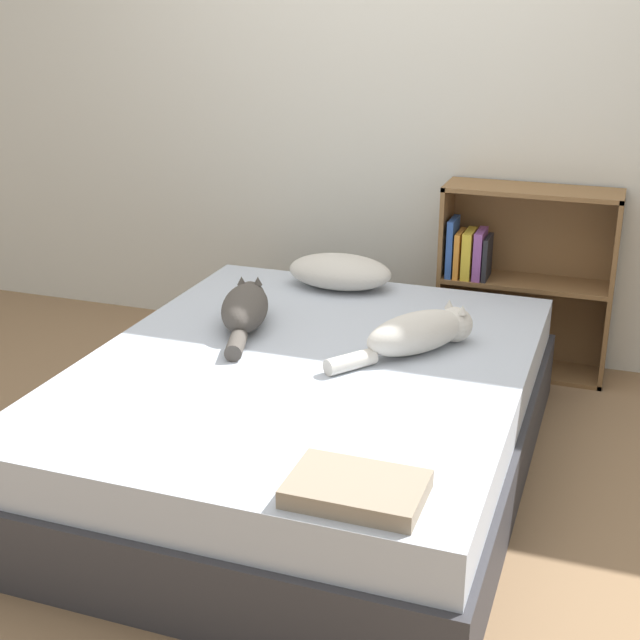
{
  "coord_description": "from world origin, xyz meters",
  "views": [
    {
      "loc": [
        1.02,
        -2.72,
        1.68
      ],
      "look_at": [
        0.0,
        0.15,
        0.54
      ],
      "focal_mm": 50.0,
      "sensor_mm": 36.0,
      "label": 1
    }
  ],
  "objects_px": {
    "bed": "(306,416)",
    "cat_light": "(420,332)",
    "bookshelf": "(519,275)",
    "pillow": "(340,272)",
    "cat_dark": "(245,308)"
  },
  "relations": [
    {
      "from": "pillow",
      "to": "bookshelf",
      "type": "relative_size",
      "value": 0.54
    },
    {
      "from": "bed",
      "to": "bookshelf",
      "type": "bearing_deg",
      "value": 64.76
    },
    {
      "from": "pillow",
      "to": "bookshelf",
      "type": "distance_m",
      "value": 0.84
    },
    {
      "from": "bed",
      "to": "cat_light",
      "type": "relative_size",
      "value": 3.59
    },
    {
      "from": "cat_light",
      "to": "bookshelf",
      "type": "bearing_deg",
      "value": 24.55
    },
    {
      "from": "pillow",
      "to": "cat_light",
      "type": "height_order",
      "value": "cat_light"
    },
    {
      "from": "bookshelf",
      "to": "pillow",
      "type": "bearing_deg",
      "value": -150.05
    },
    {
      "from": "bed",
      "to": "pillow",
      "type": "relative_size",
      "value": 4.29
    },
    {
      "from": "cat_dark",
      "to": "bookshelf",
      "type": "bearing_deg",
      "value": -59.8
    },
    {
      "from": "cat_light",
      "to": "cat_dark",
      "type": "distance_m",
      "value": 0.7
    },
    {
      "from": "bed",
      "to": "pillow",
      "type": "height_order",
      "value": "pillow"
    },
    {
      "from": "cat_light",
      "to": "bookshelf",
      "type": "distance_m",
      "value": 1.03
    },
    {
      "from": "bed",
      "to": "bookshelf",
      "type": "relative_size",
      "value": 2.3
    },
    {
      "from": "bed",
      "to": "cat_light",
      "type": "height_order",
      "value": "cat_light"
    },
    {
      "from": "bed",
      "to": "cat_light",
      "type": "xyz_separation_m",
      "value": [
        0.36,
        0.22,
        0.29
      ]
    }
  ]
}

